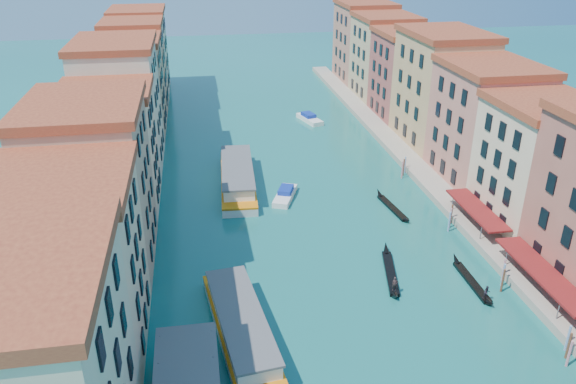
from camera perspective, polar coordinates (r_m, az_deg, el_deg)
name	(u,v)px	position (r m, az deg, el deg)	size (l,w,h in m)	color
left_bank_palazzos	(117,121)	(91.96, -16.98, 6.94)	(12.80, 128.40, 21.00)	#C6B58E
right_bank_palazzos	(454,103)	(101.29, 16.54, 8.65)	(12.80, 128.40, 21.00)	#B04A41
quay	(405,156)	(101.04, 11.80, 3.57)	(4.00, 140.00, 1.00)	#A79B87
restaurant_awnings	(546,276)	(66.88, 24.77, -7.73)	(3.20, 44.55, 3.12)	maroon
mooring_poles_right	(491,263)	(70.27, 19.91, -6.80)	(1.44, 54.24, 3.20)	#5A301E
vaporetto_near	(241,326)	(56.82, -4.78, -13.44)	(6.94, 20.35, 2.97)	white
vaporetto_far	(238,176)	(88.55, -5.15, 1.59)	(6.27, 22.62, 3.33)	silver
gondola_fore	(390,272)	(67.32, 10.36, -7.97)	(3.45, 11.74, 2.36)	black
gondola_right	(473,282)	(67.88, 18.26, -8.63)	(1.09, 10.60, 2.12)	black
gondola_far	(392,207)	(82.62, 10.50, -1.46)	(2.18, 10.75, 1.52)	black
motorboat_mid	(285,194)	(84.30, -0.29, -0.24)	(4.85, 7.67, 1.52)	white
motorboat_far	(309,118)	(119.32, 2.19, 7.50)	(4.60, 8.23, 1.63)	white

